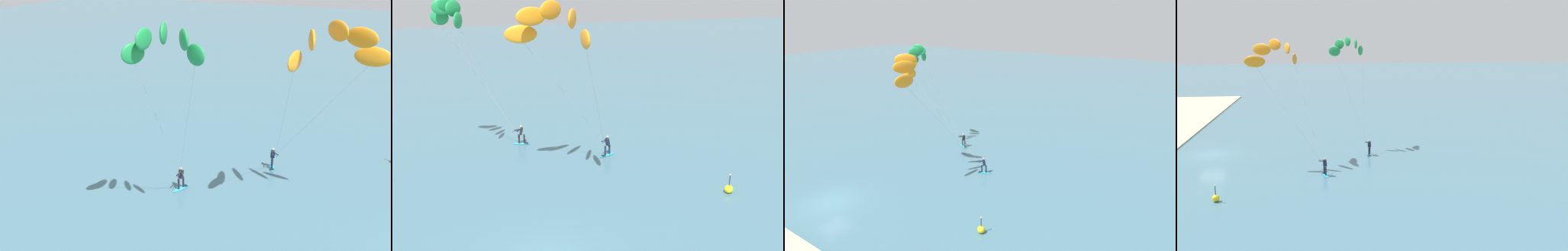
% 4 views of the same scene
% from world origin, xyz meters
% --- Properties ---
extents(kitesurfer_nearshore, '(8.70, 7.76, 12.14)m').
position_xyz_m(kitesurfer_nearshore, '(2.70, 7.65, 10.45)').
color(kitesurfer_nearshore, '#23ADD1').
rests_on(kitesurfer_nearshore, ground).
extents(kitesurfer_mid_water, '(6.97, 4.47, 12.26)m').
position_xyz_m(kitesurfer_mid_water, '(-2.71, 14.92, 10.63)').
color(kitesurfer_mid_water, '#23ADD1').
rests_on(kitesurfer_mid_water, ground).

